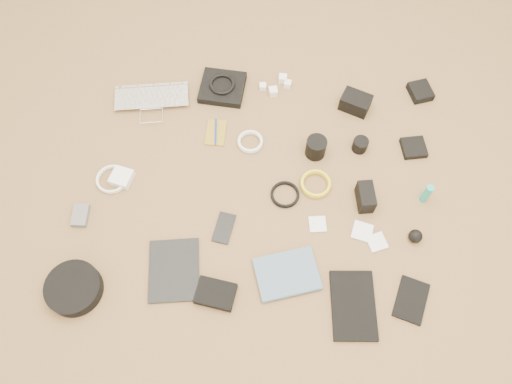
{
  "coord_description": "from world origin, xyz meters",
  "views": [
    {
      "loc": [
        0.02,
        -0.84,
        1.7
      ],
      "look_at": [
        -0.0,
        -0.02,
        0.02
      ],
      "focal_mm": 35.0,
      "sensor_mm": 36.0,
      "label": 1
    }
  ],
  "objects_px": {
    "tablet": "(174,270)",
    "paperback": "(293,296)",
    "dslr_camera": "(355,103)",
    "headphone_case": "(74,288)",
    "laptop": "(152,106)",
    "phone": "(224,228)"
  },
  "relations": [
    {
      "from": "laptop",
      "to": "phone",
      "type": "xyz_separation_m",
      "value": [
        0.33,
        -0.53,
        -0.01
      ]
    },
    {
      "from": "headphone_case",
      "to": "paperback",
      "type": "relative_size",
      "value": 0.89
    },
    {
      "from": "headphone_case",
      "to": "paperback",
      "type": "xyz_separation_m",
      "value": [
        0.75,
        -0.0,
        -0.02
      ]
    },
    {
      "from": "tablet",
      "to": "paperback",
      "type": "distance_m",
      "value": 0.43
    },
    {
      "from": "laptop",
      "to": "headphone_case",
      "type": "relative_size",
      "value": 1.61
    },
    {
      "from": "laptop",
      "to": "tablet",
      "type": "bearing_deg",
      "value": -83.31
    },
    {
      "from": "dslr_camera",
      "to": "phone",
      "type": "xyz_separation_m",
      "value": [
        -0.51,
        -0.55,
        -0.03
      ]
    },
    {
      "from": "laptop",
      "to": "paperback",
      "type": "xyz_separation_m",
      "value": [
        0.58,
        -0.78,
        -0.0
      ]
    },
    {
      "from": "laptop",
      "to": "dslr_camera",
      "type": "distance_m",
      "value": 0.84
    },
    {
      "from": "dslr_camera",
      "to": "headphone_case",
      "type": "bearing_deg",
      "value": -117.25
    },
    {
      "from": "headphone_case",
      "to": "phone",
      "type": "bearing_deg",
      "value": 26.22
    },
    {
      "from": "phone",
      "to": "paperback",
      "type": "height_order",
      "value": "paperback"
    },
    {
      "from": "dslr_camera",
      "to": "tablet",
      "type": "relative_size",
      "value": 0.52
    },
    {
      "from": "dslr_camera",
      "to": "paperback",
      "type": "height_order",
      "value": "dslr_camera"
    },
    {
      "from": "laptop",
      "to": "tablet",
      "type": "distance_m",
      "value": 0.71
    },
    {
      "from": "dslr_camera",
      "to": "tablet",
      "type": "xyz_separation_m",
      "value": [
        -0.67,
        -0.72,
        -0.03
      ]
    },
    {
      "from": "dslr_camera",
      "to": "paperback",
      "type": "xyz_separation_m",
      "value": [
        -0.26,
        -0.8,
        -0.02
      ]
    },
    {
      "from": "dslr_camera",
      "to": "headphone_case",
      "type": "xyz_separation_m",
      "value": [
        -1.0,
        -0.8,
        -0.01
      ]
    },
    {
      "from": "tablet",
      "to": "paperback",
      "type": "xyz_separation_m",
      "value": [
        0.42,
        -0.08,
        0.01
      ]
    },
    {
      "from": "laptop",
      "to": "phone",
      "type": "height_order",
      "value": "laptop"
    },
    {
      "from": "phone",
      "to": "headphone_case",
      "type": "bearing_deg",
      "value": -141.19
    },
    {
      "from": "laptop",
      "to": "dslr_camera",
      "type": "relative_size",
      "value": 2.61
    }
  ]
}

